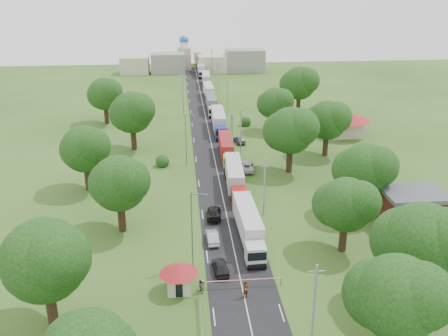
{
  "coord_description": "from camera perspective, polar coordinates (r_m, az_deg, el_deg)",
  "views": [
    {
      "loc": [
        -6.51,
        -73.06,
        33.64
      ],
      "look_at": [
        0.69,
        5.23,
        3.0
      ],
      "focal_mm": 40.0,
      "sensor_mm": 36.0,
      "label": 1
    }
  ],
  "objects": [
    {
      "name": "distant_town",
      "position": [
        185.66,
        -3.03,
        11.92
      ],
      "size": [
        52.0,
        8.0,
        8.0
      ],
      "color": "gray",
      "rests_on": "ground"
    },
    {
      "name": "tree_1",
      "position": [
        55.98,
        21.62,
        -7.78
      ],
      "size": [
        9.6,
        9.6,
        12.05
      ],
      "color": "#382616",
      "rests_on": "ground"
    },
    {
      "name": "tree_2",
      "position": [
        64.8,
        13.75,
        -4.03
      ],
      "size": [
        8.0,
        8.0,
        10.1
      ],
      "color": "#382616",
      "rests_on": "ground"
    },
    {
      "name": "pole_3",
      "position": [
        126.02,
        0.36,
        8.01
      ],
      "size": [
        1.6,
        0.24,
        9.0
      ],
      "color": "gray",
      "rests_on": "ground"
    },
    {
      "name": "pole_1",
      "position": [
        73.12,
        4.64,
        -2.11
      ],
      "size": [
        1.6,
        0.24,
        9.0
      ],
      "color": "gray",
      "rests_on": "ground"
    },
    {
      "name": "house_cream",
      "position": [
        113.37,
        13.8,
        5.33
      ],
      "size": [
        10.08,
        10.08,
        5.8
      ],
      "color": "#BFB99E",
      "rests_on": "ground"
    },
    {
      "name": "car_lane_front",
      "position": [
        61.22,
        -0.4,
        -11.23
      ],
      "size": [
        2.06,
        4.37,
        1.45
      ],
      "primitive_type": "imported",
      "rotation": [
        0.0,
        0.0,
        3.23
      ],
      "color": "black",
      "rests_on": "ground"
    },
    {
      "name": "tree_3",
      "position": [
        75.18,
        15.76,
        -0.11
      ],
      "size": [
        8.8,
        8.8,
        11.07
      ],
      "color": "#382616",
      "rests_on": "ground"
    },
    {
      "name": "tree_10",
      "position": [
        69.04,
        -11.92,
        -1.69
      ],
      "size": [
        8.8,
        8.8,
        11.07
      ],
      "color": "#382616",
      "rests_on": "ground"
    },
    {
      "name": "lamp_0",
      "position": [
        60.04,
        -3.56,
        -6.64
      ],
      "size": [
        2.03,
        0.22,
        10.0
      ],
      "color": "slate",
      "rests_on": "ground"
    },
    {
      "name": "truck_8",
      "position": [
        198.35,
        -2.85,
        12.17
      ],
      "size": [
        3.5,
        15.61,
        4.31
      ],
      "color": "maroon",
      "rests_on": "ground"
    },
    {
      "name": "car_lane_mid",
      "position": [
        67.54,
        -1.34,
        -7.9
      ],
      "size": [
        1.66,
        4.31,
        1.4
      ],
      "primitive_type": "imported",
      "rotation": [
        0.0,
        0.0,
        3.18
      ],
      "color": "#ABAFB3",
      "rests_on": "ground"
    },
    {
      "name": "church",
      "position": [
        193.15,
        -4.57,
        12.82
      ],
      "size": [
        5.0,
        5.0,
        12.3
      ],
      "color": "#BFB99E",
      "rests_on": "ground"
    },
    {
      "name": "car_verge_near",
      "position": [
        91.37,
        2.65,
        0.21
      ],
      "size": [
        3.6,
        6.2,
        1.63
      ],
      "primitive_type": "imported",
      "rotation": [
        0.0,
        0.0,
        2.98
      ],
      "color": "silver",
      "rests_on": "ground"
    },
    {
      "name": "truck_7",
      "position": [
        180.28,
        -2.62,
        11.2
      ],
      "size": [
        2.69,
        14.36,
        3.98
      ],
      "color": "silver",
      "rests_on": "ground"
    },
    {
      "name": "car_verge_far",
      "position": [
        106.24,
        1.77,
        3.24
      ],
      "size": [
        2.55,
        4.57,
        1.47
      ],
      "primitive_type": "imported",
      "rotation": [
        0.0,
        0.0,
        3.34
      ],
      "color": "#56595E",
      "rests_on": "ground"
    },
    {
      "name": "ground",
      "position": [
        80.69,
        -0.15,
        -3.35
      ],
      "size": [
        260.0,
        260.0,
        0.0
      ],
      "primitive_type": "plane",
      "color": "#2B4F1A",
      "rests_on": "ground"
    },
    {
      "name": "tree_12",
      "position": [
        102.0,
        -10.49,
        6.29
      ],
      "size": [
        9.6,
        9.6,
        12.05
      ],
      "color": "#382616",
      "rests_on": "ground"
    },
    {
      "name": "truck_0",
      "position": [
        67.37,
        2.83,
        -6.58
      ],
      "size": [
        2.83,
        14.8,
        4.1
      ],
      "color": "silver",
      "rests_on": "ground"
    },
    {
      "name": "house_brick",
      "position": [
        75.8,
        20.75,
        -4.32
      ],
      "size": [
        8.6,
        6.6,
        5.2
      ],
      "color": "maroon",
      "rests_on": "ground"
    },
    {
      "name": "truck_2",
      "position": [
        97.09,
        0.27,
        2.28
      ],
      "size": [
        2.61,
        13.66,
        3.78
      ],
      "color": "yellow",
      "rests_on": "ground"
    },
    {
      "name": "truck_4",
      "position": [
        131.18,
        -1.44,
        7.37
      ],
      "size": [
        2.54,
        14.25,
        3.95
      ],
      "color": "silver",
      "rests_on": "ground"
    },
    {
      "name": "tree_4",
      "position": [
        89.29,
        7.61,
        4.31
      ],
      "size": [
        9.6,
        9.6,
        12.05
      ],
      "color": "#382616",
      "rests_on": "ground"
    },
    {
      "name": "guard_booth",
      "position": [
        57.45,
        -5.19,
        -12.03
      ],
      "size": [
        4.4,
        4.4,
        3.45
      ],
      "color": "#BFB99E",
      "rests_on": "ground"
    },
    {
      "name": "truck_3",
      "position": [
        114.06,
        -0.59,
        5.35
      ],
      "size": [
        2.96,
        15.76,
        4.36
      ],
      "color": "#193199",
      "rests_on": "ground"
    },
    {
      "name": "truck_6",
      "position": [
        162.5,
        -2.04,
        10.06
      ],
      "size": [
        2.64,
        13.83,
        3.83
      ],
      "color": "#205734",
      "rests_on": "ground"
    },
    {
      "name": "truck_1",
      "position": [
        82.66,
        1.25,
        -1.07
      ],
      "size": [
        3.08,
        14.98,
        4.14
      ],
      "color": "#A21712",
      "rests_on": "ground"
    },
    {
      "name": "tree_11",
      "position": [
        84.0,
        -15.62,
        2.15
      ],
      "size": [
        8.8,
        8.8,
        11.07
      ],
      "color": "#382616",
      "rests_on": "ground"
    },
    {
      "name": "tree_5",
      "position": [
        99.15,
        11.71,
        5.39
      ],
      "size": [
        8.8,
        8.8,
        11.07
      ],
      "color": "#382616",
      "rests_on": "ground"
    },
    {
      "name": "tree_13",
      "position": [
        122.39,
        -13.49,
        8.25
      ],
      "size": [
        8.8,
        8.8,
        11.07
      ],
      "color": "#382616",
      "rests_on": "ground"
    },
    {
      "name": "pole_2",
      "position": [
        99.14,
        1.94,
        4.3
      ],
      "size": [
        1.6,
        0.24,
        9.0
      ],
      "color": "gray",
      "rests_on": "ground"
    },
    {
      "name": "boom_barrier",
      "position": [
        58.38,
        0.74,
        -12.83
      ],
      "size": [
        9.22,
        0.35,
        1.18
      ],
      "color": "slate",
      "rests_on": "ground"
    },
    {
      "name": "tree_0",
      "position": [
        47.75,
        19.12,
        -13.64
      ],
      "size": [
        8.8,
        8.8,
        11.07
      ],
      "color": "#382616",
      "rests_on": "ground"
    },
    {
      "name": "tree_6",
      "position": [
        113.58,
        5.86,
        7.41
      ],
      "size": [
        8.0,
        8.0,
        10.1
      ],
      "color": "#382616",
      "rests_on": "ground"
    },
    {
      "name": "pole_5",
      "position": [
        180.8,
        -1.41,
        12.07
      ],
      "size": [
        1.6,
        0.24,
        9.0
      ],
      "color": "gray",
      "rests_on": "ground"
    },
    {
      "name": "car_lane_rear",
      "position": [
        73.89,
        -1.14,
        -5.16
      ],
      "size": [
        2.45,
        5.17,
        1.46
      ],
      "primitive_type": "imported",
      "rotation": [
        0.0,
        0.0,
        3.06
      ],
      "color": "black",
      "rests_on": "ground"
    },
    {
      "name": "tree_9",
      "position": [
        52.11,
        -19.81,
        -9.77
      ],
      "size": [
        9.6,
        9.6,
        12.05
      ],
      "color": "#382616",
      "rests_on": "ground"
    },
    {
      "name": "info_sign",
      "position": [
        112.93,
        0.9,
        5.55
      ],
      "size": [
        0.12,
        3.1,
        4.1
      ],
      "color": "slate",
      "rests_on": "ground"
    },
    {
      "name": "pole_4",
      "position": [
        153.3,
        -0.68,
        10.4
      ],
      "size": [
        1.6,
        0.24,
        9.0
      ],
      "color": "gray",
      "rests_on": "ground"
    },
    {
      "name": "truck_5",
      "position": [
        145.51,
        -1.76,
        8.73
      ],
      "size": [
        2.69,
        13.78,
        3.81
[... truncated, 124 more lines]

